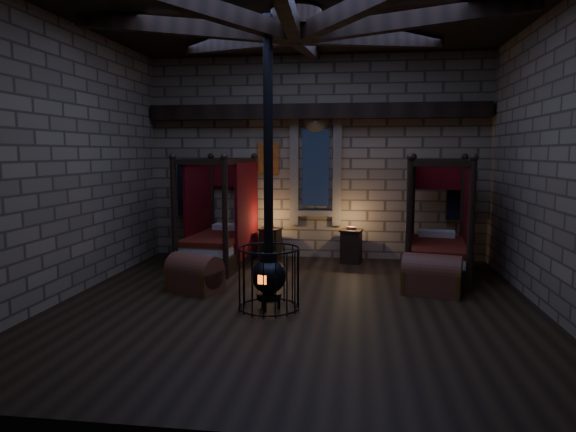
# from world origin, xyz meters

# --- Properties ---
(room) EXTENTS (7.02, 7.02, 4.29)m
(room) POSITION_xyz_m (-0.00, 0.09, 3.74)
(room) COLOR black
(room) RESTS_ON ground
(bed_left) EXTENTS (1.21, 2.08, 2.10)m
(bed_left) POSITION_xyz_m (-1.81, 2.47, 0.52)
(bed_left) COLOR black
(bed_left) RESTS_ON ground
(bed_right) EXTENTS (1.30, 2.12, 2.10)m
(bed_right) POSITION_xyz_m (2.31, 2.13, 0.52)
(bed_right) COLOR black
(bed_right) RESTS_ON ground
(trunk_left) EXTENTS (0.98, 0.83, 0.62)m
(trunk_left) POSITION_xyz_m (-1.70, 0.52, 0.27)
(trunk_left) COLOR brown
(trunk_left) RESTS_ON ground
(trunk_right) EXTENTS (0.99, 0.75, 0.65)m
(trunk_right) POSITION_xyz_m (2.06, 0.88, 0.29)
(trunk_right) COLOR brown
(trunk_right) RESTS_ON ground
(nightstand_left) EXTENTS (0.48, 0.46, 0.82)m
(nightstand_left) POSITION_xyz_m (-0.90, 3.07, 0.34)
(nightstand_left) COLOR black
(nightstand_left) RESTS_ON ground
(nightstand_right) EXTENTS (0.48, 0.47, 0.74)m
(nightstand_right) POSITION_xyz_m (0.76, 3.03, 0.35)
(nightstand_right) COLOR black
(nightstand_right) RESTS_ON ground
(stove) EXTENTS (0.87, 0.87, 4.05)m
(stove) POSITION_xyz_m (-0.35, -0.26, 0.57)
(stove) COLOR black
(stove) RESTS_ON ground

